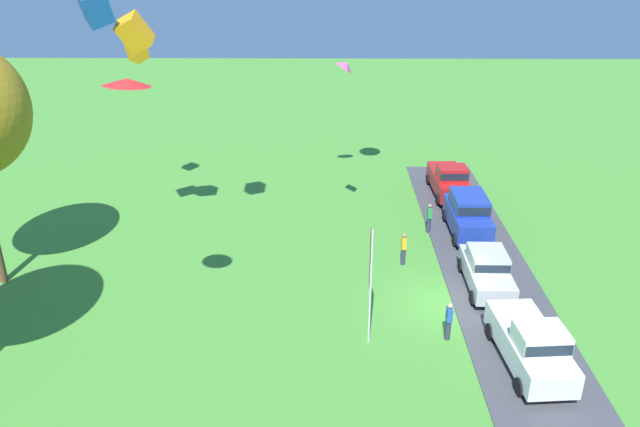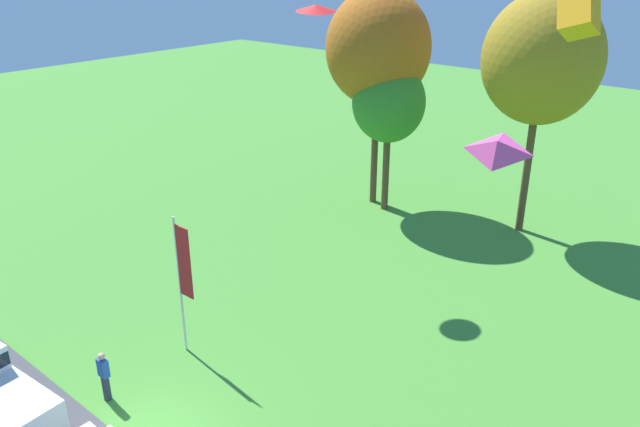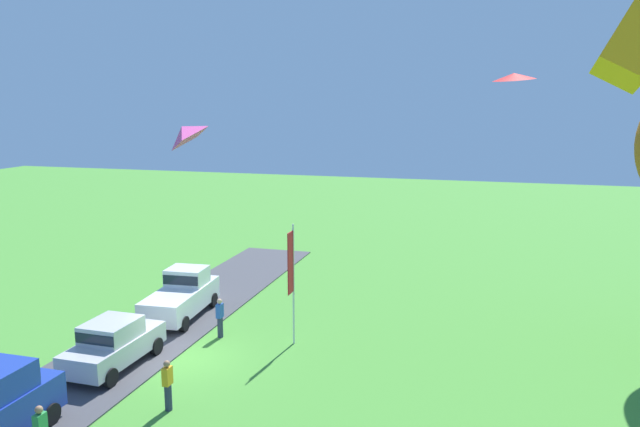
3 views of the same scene
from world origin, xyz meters
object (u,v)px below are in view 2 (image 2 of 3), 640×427
Objects in this scene: tree_far_right at (378,48)px; kite_delta_high_right at (316,8)px; kite_diamond_near_flag at (496,149)px; tree_left_of_center at (542,60)px; tree_lone_near at (389,103)px; kite_box_topmost at (579,11)px; person_watching_sky at (104,376)px; flag_banner at (183,270)px.

kite_delta_high_right is at bearing -73.85° from tree_far_right.
tree_left_of_center is at bearing 108.72° from kite_diamond_near_flag.
tree_lone_near is 8.57m from kite_delta_high_right.
person_watching_sky is at bearing -119.98° from kite_box_topmost.
kite_delta_high_right is (-9.17, -2.31, -0.25)m from kite_box_topmost.
person_watching_sky is 19.06m from tree_lone_near.
tree_far_right is at bearing 100.12° from person_watching_sky.
tree_lone_near is 19.15m from kite_diamond_near_flag.
person_watching_sky is at bearing -158.28° from kite_diamond_near_flag.
tree_lone_near is (-2.26, 18.29, 4.87)m from person_watching_sky.
person_watching_sky is 1.65× the size of kite_diamond_near_flag.
person_watching_sky is at bearing -82.95° from tree_lone_near.
tree_far_right is 2.22× the size of flag_banner.
kite_diamond_near_flag is (2.05, -9.78, -1.89)m from kite_box_topmost.
tree_lone_near reaches higher than person_watching_sky.
tree_left_of_center is (7.78, 1.65, 0.06)m from tree_far_right.
tree_far_right is 19.91m from kite_diamond_near_flag.
kite_box_topmost is at bearing 101.86° from kite_diamond_near_flag.
flag_banner is (-4.41, -17.14, -5.13)m from tree_left_of_center.
kite_diamond_near_flag is (9.99, 3.98, 8.31)m from person_watching_sky.
kite_diamond_near_flag is at bearing -78.14° from kite_box_topmost.
tree_far_right reaches higher than kite_diamond_near_flag.
tree_left_of_center reaches higher than tree_far_right.
kite_diamond_near_flag is (12.25, -14.31, 3.44)m from tree_lone_near.
kite_delta_high_right reaches higher than flag_banner.
kite_diamond_near_flag is at bearing -49.42° from tree_lone_near.
tree_far_right is 1.44× the size of tree_lone_near.
tree_lone_near is at bearing 98.56° from kite_delta_high_right.
kite_diamond_near_flag is at bearing -47.90° from tree_far_right.
tree_left_of_center reaches higher than tree_lone_near.
kite_box_topmost reaches higher than tree_lone_near.
kite_box_topmost is at bearing -23.80° from tree_far_right.
tree_far_right is 0.99× the size of tree_left_of_center.
tree_far_right is at bearing 157.47° from tree_lone_near.
kite_delta_high_right is (-1.26, 8.22, 7.61)m from flag_banner.
tree_left_of_center is 17.34m from kite_diamond_near_flag.
flag_banner is 3.25× the size of kite_delta_high_right.
person_watching_sky is at bearing -79.88° from tree_far_right.
tree_left_of_center is 2.23× the size of flag_banner.
flag_banner is (3.36, -15.50, -5.08)m from tree_far_right.
tree_lone_near is at bearing -22.53° from tree_far_right.
tree_left_of_center is at bearing 11.94° from tree_far_right.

